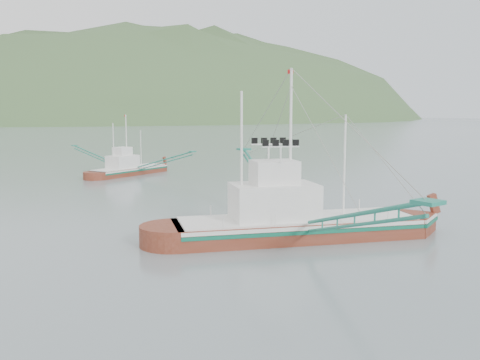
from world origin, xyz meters
TOP-DOWN VIEW (x-y plane):
  - ground at (0.00, 0.00)m, footprint 1200.00×1200.00m
  - main_boat at (-1.10, -1.85)m, footprint 17.52×29.55m
  - bg_boat_far at (6.01, 39.68)m, footprint 12.59×21.34m
  - headland_right at (240.00, 430.00)m, footprint 684.00×432.00m

SIDE VIEW (x-z plane):
  - ground at x=0.00m, z-range 0.00..0.00m
  - headland_right at x=240.00m, z-range -153.00..153.00m
  - bg_boat_far at x=6.01m, z-range -2.71..6.26m
  - main_boat at x=-1.10m, z-range -3.70..8.85m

